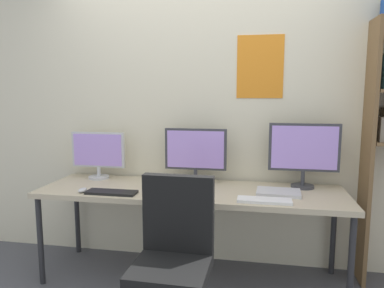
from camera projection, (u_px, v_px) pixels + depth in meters
name	position (u px, v px, depth m)	size (l,w,h in m)	color
wall_back	(200.00, 114.00, 3.14)	(4.77, 0.11, 2.60)	beige
desk	(191.00, 195.00, 2.81)	(2.37, 0.68, 0.74)	tan
office_chair	(173.00, 277.00, 2.14)	(0.52, 0.52, 0.99)	#2D2D33
monitor_left	(98.00, 153.00, 3.14)	(0.48, 0.18, 0.41)	silver
monitor_center	(196.00, 153.00, 2.98)	(0.51, 0.18, 0.45)	#38383D
monitor_right	(304.00, 151.00, 2.82)	(0.54, 0.18, 0.51)	#38383D
keyboard_left	(112.00, 192.00, 2.68)	(0.38, 0.13, 0.02)	black
keyboard_right	(264.00, 200.00, 2.48)	(0.37, 0.13, 0.02)	silver
mouse_left_side	(83.00, 190.00, 2.72)	(0.06, 0.10, 0.03)	silver
mouse_right_side	(168.00, 194.00, 2.61)	(0.06, 0.10, 0.03)	silver
laptop_closed	(278.00, 192.00, 2.68)	(0.32, 0.22, 0.02)	silver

